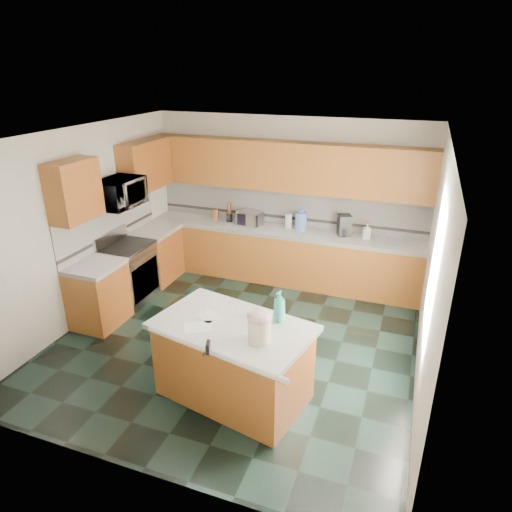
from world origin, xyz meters
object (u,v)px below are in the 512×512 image
at_px(soap_bottle_island, 279,306).
at_px(island_top, 233,327).
at_px(knife_block, 215,215).
at_px(island_base, 233,363).
at_px(toaster_oven, 250,218).
at_px(treat_jar, 259,330).
at_px(coffee_maker, 344,225).

bearing_deg(soap_bottle_island, island_top, -136.91).
xyz_separation_m(island_top, knife_block, (-1.61, 3.08, 0.12)).
relative_size(island_base, knife_block, 8.27).
relative_size(soap_bottle_island, toaster_oven, 0.88).
relative_size(knife_block, toaster_oven, 0.47).
bearing_deg(soap_bottle_island, toaster_oven, 129.84).
xyz_separation_m(island_base, toaster_oven, (-0.97, 3.08, 0.61)).
xyz_separation_m(island_base, treat_jar, (0.37, -0.19, 0.61)).
distance_m(island_base, island_top, 0.46).
height_order(knife_block, coffee_maker, coffee_maker).
bearing_deg(island_top, coffee_maker, 90.69).
height_order(treat_jar, soap_bottle_island, soap_bottle_island).
height_order(treat_jar, coffee_maker, coffee_maker).
relative_size(island_top, knife_block, 8.80).
xyz_separation_m(island_top, coffee_maker, (0.62, 3.11, 0.20)).
distance_m(treat_jar, toaster_oven, 3.53).
relative_size(island_base, toaster_oven, 3.87).
bearing_deg(toaster_oven, island_top, -53.66).
relative_size(knife_block, coffee_maker, 0.56).
height_order(island_top, coffee_maker, coffee_maker).
bearing_deg(treat_jar, knife_block, 141.79).
relative_size(island_base, treat_jar, 6.51).
height_order(island_base, toaster_oven, toaster_oven).
height_order(island_top, soap_bottle_island, soap_bottle_island).
distance_m(treat_jar, coffee_maker, 3.31).
distance_m(treat_jar, soap_bottle_island, 0.44).
distance_m(treat_jar, knife_block, 3.82).
distance_m(island_base, toaster_oven, 3.29).
xyz_separation_m(island_base, coffee_maker, (0.62, 3.11, 0.66)).
xyz_separation_m(island_top, toaster_oven, (-0.97, 3.08, 0.15)).
bearing_deg(island_top, island_base, 0.00).
bearing_deg(treat_jar, island_top, 173.65).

